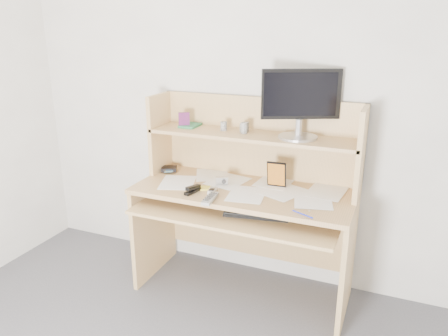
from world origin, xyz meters
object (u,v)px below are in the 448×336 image
at_px(keyboard, 257,213).
at_px(game_case, 277,174).
at_px(monitor, 300,102).
at_px(tv_remote, 210,199).
at_px(desk, 248,193).

bearing_deg(keyboard, game_case, 68.67).
bearing_deg(game_case, monitor, 29.61).
bearing_deg(monitor, tv_remote, -158.36).
bearing_deg(keyboard, desk, 112.28).
height_order(desk, game_case, desk).
xyz_separation_m(desk, keyboard, (0.14, -0.22, -0.03)).
relative_size(desk, tv_remote, 7.40).
bearing_deg(keyboard, monitor, 52.82).
xyz_separation_m(tv_remote, game_case, (0.30, 0.37, 0.08)).
relative_size(tv_remote, monitor, 0.42).
bearing_deg(monitor, game_case, -172.40).
bearing_deg(tv_remote, desk, 64.44).
height_order(desk, keyboard, desk).
bearing_deg(game_case, desk, -174.96).
height_order(keyboard, tv_remote, tv_remote).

